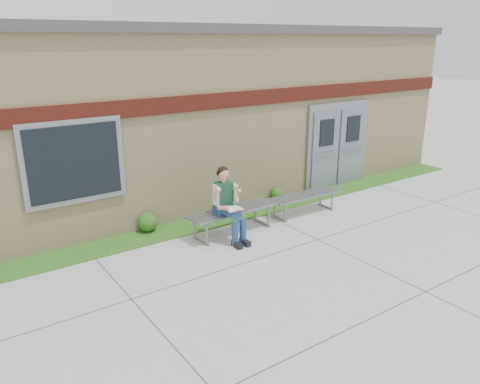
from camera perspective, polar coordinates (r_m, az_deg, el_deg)
ground at (r=8.73m, az=6.94°, el=-8.44°), size 80.00×80.00×0.00m
grass_strip at (r=10.63m, az=-2.37°, el=-3.25°), size 16.00×0.80×0.02m
school_building at (r=13.01m, az=-10.68°, el=9.99°), size 16.20×6.22×4.20m
bench_left at (r=9.76m, az=-0.90°, el=-2.78°), size 2.02×0.65×0.52m
bench_right at (r=10.95m, az=7.81°, el=-0.84°), size 1.77×0.54×0.46m
girl at (r=9.32m, az=-1.49°, el=-1.29°), size 0.53×0.88×1.50m
shrub_mid at (r=10.04m, az=-11.20°, el=-3.61°), size 0.41×0.41×0.41m
shrub_east at (r=11.78m, az=4.55°, el=-0.23°), size 0.32×0.32×0.32m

